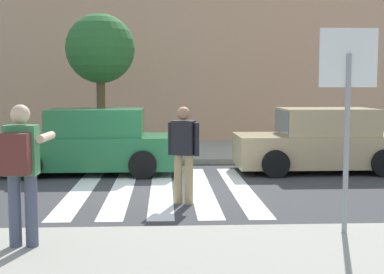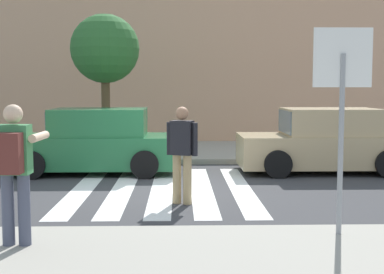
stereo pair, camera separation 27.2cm
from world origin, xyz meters
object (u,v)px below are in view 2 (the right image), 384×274
object	(u,v)px
photographer_with_backpack	(14,162)
pedestrian_crossing	(182,149)
parked_car_tan	(325,142)
street_tree_center	(105,50)
stop_sign	(342,85)
parked_car_green	(96,143)

from	to	relation	value
photographer_with_backpack	pedestrian_crossing	xyz separation A→B (m)	(2.05, 2.91, -0.19)
parked_car_tan	pedestrian_crossing	bearing A→B (deg)	-135.23
street_tree_center	stop_sign	bearing A→B (deg)	-62.93
photographer_with_backpack	parked_car_tan	size ratio (longest dim) A/B	0.42
stop_sign	parked_car_green	size ratio (longest dim) A/B	0.66
stop_sign	pedestrian_crossing	size ratio (longest dim) A/B	1.56
stop_sign	photographer_with_backpack	distance (m)	4.23
stop_sign	street_tree_center	distance (m)	9.16
photographer_with_backpack	parked_car_tan	distance (m)	8.48
stop_sign	photographer_with_backpack	world-z (taller)	stop_sign
parked_car_green	street_tree_center	xyz separation A→B (m)	(-0.03, 2.16, 2.36)
street_tree_center	parked_car_tan	bearing A→B (deg)	-21.11
stop_sign	parked_car_green	world-z (taller)	stop_sign
stop_sign	parked_car_tan	size ratio (longest dim) A/B	0.66
parked_car_tan	street_tree_center	size ratio (longest dim) A/B	1.04
photographer_with_backpack	street_tree_center	xyz separation A→B (m)	(-0.05, 8.55, 1.92)
stop_sign	street_tree_center	bearing A→B (deg)	117.07
stop_sign	parked_car_tan	xyz separation A→B (m)	(1.46, 5.95, -1.38)
parked_car_green	parked_car_tan	distance (m)	5.57
pedestrian_crossing	street_tree_center	size ratio (longest dim) A/B	0.44
pedestrian_crossing	parked_car_green	world-z (taller)	pedestrian_crossing
photographer_with_backpack	parked_car_green	bearing A→B (deg)	90.11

